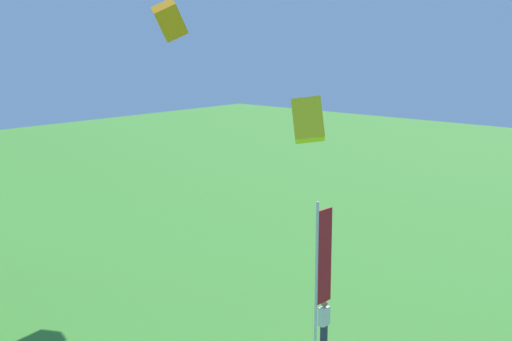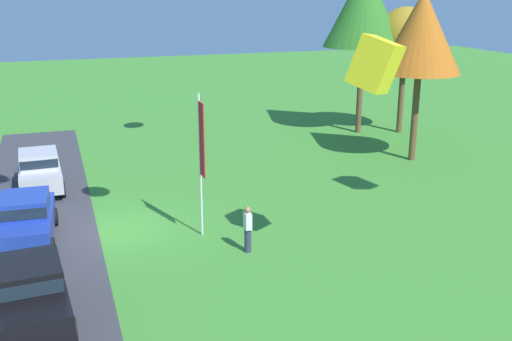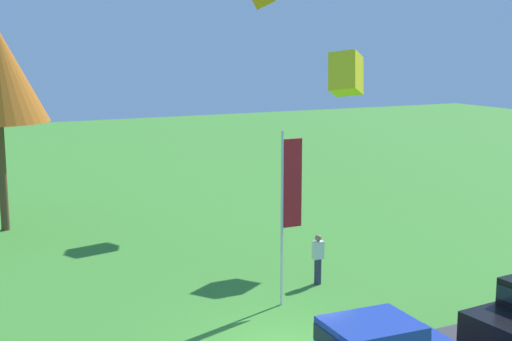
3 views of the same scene
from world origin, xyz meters
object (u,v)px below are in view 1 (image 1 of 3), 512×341
at_px(kite_box_over_trees, 308,120).
at_px(person_on_lawn, 324,325).
at_px(flag_banner, 322,270).
at_px(kite_box_mid_center, 170,20).

bearing_deg(kite_box_over_trees, person_on_lawn, -134.62).
bearing_deg(person_on_lawn, kite_box_over_trees, 45.38).
bearing_deg(person_on_lawn, flag_banner, -147.03).
bearing_deg(flag_banner, kite_box_over_trees, 41.21).
relative_size(flag_banner, kite_box_over_trees, 3.69).
bearing_deg(kite_box_mid_center, person_on_lawn, -106.84).
height_order(kite_box_over_trees, kite_box_mid_center, kite_box_mid_center).
xyz_separation_m(person_on_lawn, flag_banner, (-1.79, -1.16, 2.56)).
distance_m(person_on_lawn, flag_banner, 3.33).
distance_m(kite_box_over_trees, kite_box_mid_center, 8.29).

